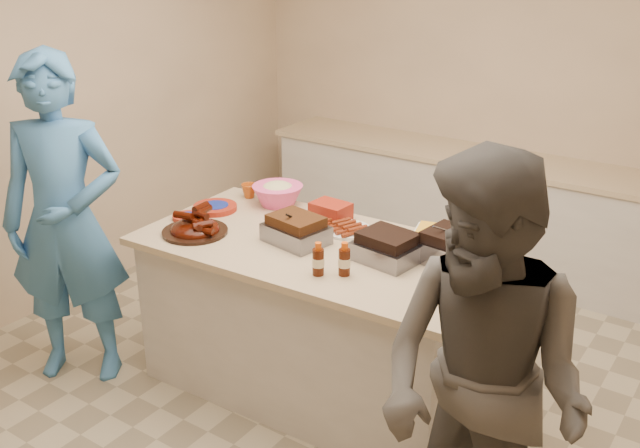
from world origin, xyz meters
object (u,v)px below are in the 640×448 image
Objects in this scene: coleslaw_bowl at (278,205)px; roasting_pan at (449,261)px; bbq_bottle_b at (344,275)px; guest_blue at (86,368)px; rib_platter at (195,233)px; plastic_cup at (249,197)px; island at (315,385)px; bbq_bottle_a at (318,275)px; mustard_bottle at (306,235)px.

roasting_pan is at bearing -7.00° from coleslaw_bowl.
guest_blue is at bearing -165.33° from bbq_bottle_b.
rib_platter is 0.63m from plastic_cup.
island is 1.41m from guest_blue.
coleslaw_bowl reaches higher than island.
roasting_pan is 2.89× the size of plastic_cup.
coleslaw_bowl is 1.01m from bbq_bottle_a.
roasting_pan is (0.69, 0.22, 0.91)m from island.
plastic_cup is at bearing 146.08° from bbq_bottle_a.
coleslaw_bowl reaches higher than plastic_cup.
bbq_bottle_b is 1.88m from guest_blue.
coleslaw_bowl is at bearing 80.12° from rib_platter.
bbq_bottle_a reaches higher than island.
rib_platter is at bearing -178.42° from bbq_bottle_b.
island is 16.35× the size of mustard_bottle.
rib_platter is 3.14× the size of mustard_bottle.
coleslaw_bowl is at bearing 22.28° from guest_blue.
coleslaw_bowl is 1.83× the size of bbq_bottle_a.
bbq_bottle_b is at bearing -33.72° from mustard_bottle.
plastic_cup is at bearing -179.08° from roasting_pan.
mustard_bottle is at bearing -35.14° from coleslaw_bowl.
plastic_cup is (-1.10, 0.60, 0.00)m from bbq_bottle_b.
coleslaw_bowl reaches higher than roasting_pan.
bbq_bottle_a is at bearing -47.36° from mustard_bottle.
rib_platter is 2.14× the size of bbq_bottle_b.
coleslaw_bowl is at bearing 144.86° from mustard_bottle.
guest_blue is (-0.49, -1.01, -0.91)m from plastic_cup.
bbq_bottle_b is at bearing -34.42° from coleslaw_bowl.
bbq_bottle_b reaches higher than roasting_pan.
bbq_bottle_a and bbq_bottle_b have the same top height.
coleslaw_bowl is at bearing 143.30° from island.
mustard_bottle is at bearing 132.64° from bbq_bottle_a.
island is 0.98m from bbq_bottle_a.
rib_platter is at bearing 177.14° from bbq_bottle_a.
island is 11.22× the size of bbq_bottle_a.
plastic_cup is (-1.45, 0.15, 0.00)m from roasting_pan.
bbq_bottle_a is at bearing -2.86° from rib_platter.
bbq_bottle_a is 0.13m from bbq_bottle_b.
rib_platter is at bearing -99.88° from coleslaw_bowl.
rib_platter is 1.41m from roasting_pan.
guest_blue is at bearing -116.01° from plastic_cup.
roasting_pan is 0.90× the size of coleslaw_bowl.
mustard_bottle reaches higher than guest_blue.
bbq_bottle_a is 1.76× the size of plastic_cup.
rib_platter is (-0.64, -0.25, 0.91)m from island.
roasting_pan is 1.23m from coleslaw_bowl.
plastic_cup is at bearing 31.99° from guest_blue.
bbq_bottle_a is 1.46× the size of mustard_bottle.
plastic_cup is at bearing 151.48° from bbq_bottle_b.
island reaches higher than guest_blue.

